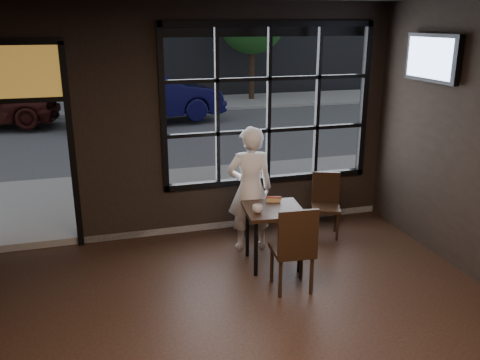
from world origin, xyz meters
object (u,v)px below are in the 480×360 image
object	(u,v)px
cafe_table	(273,236)
chair_near	(292,247)
navy_car	(147,96)
man	(250,189)

from	to	relation	value
cafe_table	chair_near	xyz separation A→B (m)	(-0.00, -0.63, 0.14)
cafe_table	chair_near	distance (m)	0.65
chair_near	navy_car	xyz separation A→B (m)	(-0.48, 10.23, 0.32)
navy_car	chair_near	bearing A→B (deg)	172.98
chair_near	cafe_table	bearing A→B (deg)	-85.60
cafe_table	navy_car	distance (m)	9.62
cafe_table	chair_near	bearing A→B (deg)	-83.93
cafe_table	man	bearing A→B (deg)	110.33
chair_near	man	distance (m)	1.22
cafe_table	man	distance (m)	0.72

